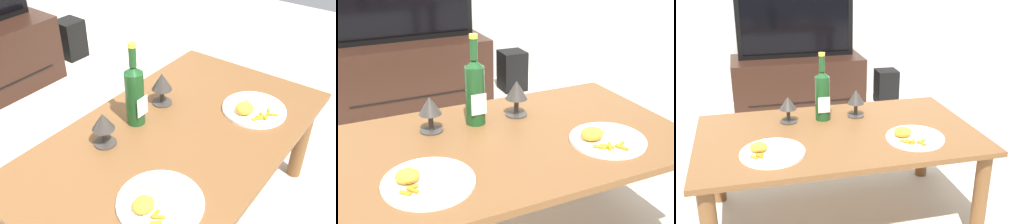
{
  "view_description": "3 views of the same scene",
  "coord_description": "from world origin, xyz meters",
  "views": [
    {
      "loc": [
        -0.98,
        -0.69,
        1.41
      ],
      "look_at": [
        0.0,
        0.05,
        0.57
      ],
      "focal_mm": 40.9,
      "sensor_mm": 36.0,
      "label": 1
    },
    {
      "loc": [
        -0.59,
        -1.28,
        1.2
      ],
      "look_at": [
        0.04,
        0.06,
        0.57
      ],
      "focal_mm": 46.8,
      "sensor_mm": 36.0,
      "label": 2
    },
    {
      "loc": [
        -0.42,
        -1.81,
        1.29
      ],
      "look_at": [
        0.05,
        0.07,
        0.56
      ],
      "focal_mm": 44.85,
      "sensor_mm": 36.0,
      "label": 3
    }
  ],
  "objects": [
    {
      "name": "ground_plane",
      "position": [
        0.0,
        0.0,
        0.0
      ],
      "size": [
        6.4,
        6.4,
        0.0
      ],
      "primitive_type": "plane",
      "color": "beige"
    },
    {
      "name": "dining_table",
      "position": [
        0.0,
        0.0,
        0.41
      ],
      "size": [
        1.34,
        0.78,
        0.49
      ],
      "color": "brown",
      "rests_on": "ground_plane"
    },
    {
      "name": "tv_stand",
      "position": [
        0.04,
        1.69,
        0.23
      ],
      "size": [
        1.1,
        0.5,
        0.47
      ],
      "color": "black",
      "rests_on": "ground_plane"
    },
    {
      "name": "tv_screen",
      "position": [
        0.04,
        1.69,
        0.74
      ],
      "size": [
        0.97,
        0.05,
        0.55
      ],
      "color": "black",
      "rests_on": "tv_stand"
    },
    {
      "name": "floor_speaker",
      "position": [
        0.84,
        1.67,
        0.15
      ],
      "size": [
        0.19,
        0.19,
        0.31
      ],
      "primitive_type": "cube",
      "rotation": [
        0.0,
        0.0,
        -0.02
      ],
      "color": "black",
      "rests_on": "ground_plane"
    },
    {
      "name": "wine_bottle",
      "position": [
        -0.04,
        0.19,
        0.63
      ],
      "size": [
        0.08,
        0.08,
        0.35
      ],
      "color": "#19471E",
      "rests_on": "dining_table"
    },
    {
      "name": "goblet_left",
      "position": [
        -0.22,
        0.19,
        0.58
      ],
      "size": [
        0.09,
        0.09,
        0.14
      ],
      "color": "#38332D",
      "rests_on": "dining_table"
    },
    {
      "name": "goblet_right",
      "position": [
        0.14,
        0.19,
        0.59
      ],
      "size": [
        0.09,
        0.09,
        0.15
      ],
      "color": "#38332D",
      "rests_on": "dining_table"
    },
    {
      "name": "dinner_plate_left",
      "position": [
        -0.33,
        -0.16,
        0.5
      ],
      "size": [
        0.28,
        0.28,
        0.05
      ],
      "color": "white",
      "rests_on": "dining_table"
    },
    {
      "name": "dinner_plate_right",
      "position": [
        0.32,
        -0.16,
        0.5
      ],
      "size": [
        0.27,
        0.27,
        0.06
      ],
      "color": "white",
      "rests_on": "dining_table"
    }
  ]
}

